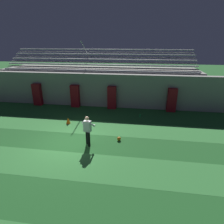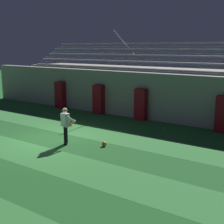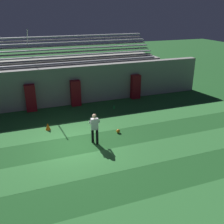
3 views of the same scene
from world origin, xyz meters
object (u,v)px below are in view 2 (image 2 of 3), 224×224
Objects in this scene: padding_pillar_gate_right at (141,104)px; traffic_cone at (70,122)px; soccer_ball at (104,144)px; padding_pillar_far_right at (223,114)px; padding_pillar_gate_left at (99,99)px; water_bottle at (165,130)px; padding_pillar_far_left at (60,95)px; goalkeeper at (66,123)px.

traffic_cone is (-2.52, -3.50, -0.73)m from padding_pillar_gate_right.
soccer_ball is 0.52× the size of traffic_cone.
padding_pillar_gate_left is at bearing 180.00° from padding_pillar_far_right.
padding_pillar_gate_right and padding_pillar_far_right have the same top height.
traffic_cone is at bearing -159.17° from water_bottle.
padding_pillar_far_left is 8.65m from goalkeeper.
padding_pillar_far_right is (4.80, 0.00, 0.00)m from padding_pillar_gate_right.
padding_pillar_gate_right is 4.80m from padding_pillar_far_right.
padding_pillar_far_left is at bearing 135.67° from goalkeeper.
goalkeeper is at bearing -65.58° from padding_pillar_gate_left.
padding_pillar_gate_left is at bearing 100.24° from traffic_cone.
padding_pillar_gate_left is 8.56× the size of soccer_ball.
padding_pillar_gate_left is at bearing 163.47° from water_bottle.
padding_pillar_gate_left reaches higher than water_bottle.
traffic_cone is (0.63, -3.50, -0.73)m from padding_pillar_gate_left.
padding_pillar_gate_right is 6.06m from goalkeeper.
padding_pillar_far_right is at bearing 56.00° from soccer_ball.
padding_pillar_gate_right is 6.60m from padding_pillar_far_left.
padding_pillar_gate_right is at bearing 102.68° from soccer_ball.
goalkeeper is 3.98× the size of traffic_cone.
padding_pillar_far_right is at bearing 25.52° from traffic_cone.
goalkeeper is at bearing -156.32° from soccer_ball.
goalkeeper is (-0.41, -6.05, 0.01)m from padding_pillar_gate_right.
padding_pillar_far_right is (7.96, 0.00, 0.00)m from padding_pillar_gate_left.
padding_pillar_far_right is 4.48× the size of traffic_cone.
water_bottle is (4.89, 1.86, -0.09)m from traffic_cone.
water_bottle is at bearing 72.57° from soccer_ball.
padding_pillar_gate_right is at bearing 54.19° from traffic_cone.
padding_pillar_gate_left and padding_pillar_far_left have the same top height.
goalkeeper is (2.74, -6.05, 0.01)m from padding_pillar_gate_left.
padding_pillar_far_left reaches higher than soccer_ball.
padding_pillar_far_right is 3.05m from water_bottle.
traffic_cone is at bearing -40.64° from padding_pillar_far_left.
padding_pillar_gate_right is at bearing 180.00° from padding_pillar_far_right.
padding_pillar_gate_left is 1.00× the size of padding_pillar_far_left.
padding_pillar_far_left is at bearing 180.00° from padding_pillar_far_right.
padding_pillar_gate_left is at bearing 0.00° from padding_pillar_far_left.
padding_pillar_gate_left is 3.63m from traffic_cone.
padding_pillar_far_left and padding_pillar_far_right have the same top height.
padding_pillar_far_left reaches higher than traffic_cone.
padding_pillar_far_right is 8.56× the size of soccer_ball.
padding_pillar_gate_left and padding_pillar_far_right have the same top height.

